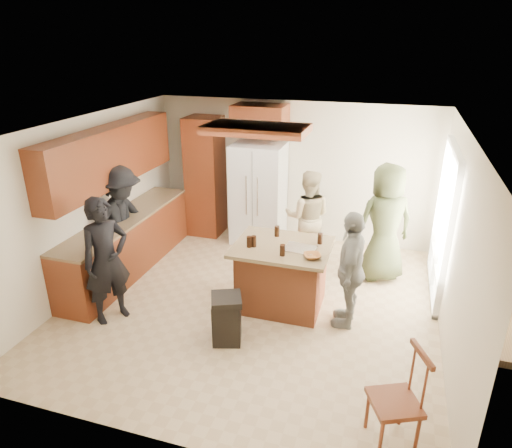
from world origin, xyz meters
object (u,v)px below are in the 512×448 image
(person_behind_left, at_px, (308,217))
(trash_bin, at_px, (227,319))
(person_behind_right, at_px, (385,223))
(kitchen_island, at_px, (282,275))
(spindle_chair, at_px, (397,402))
(refrigerator, at_px, (258,194))
(person_side_right, at_px, (351,270))
(person_counter, at_px, (123,223))
(person_front_left, at_px, (106,261))

(person_behind_left, height_order, trash_bin, person_behind_left)
(person_behind_right, bearing_deg, kitchen_island, 15.91)
(person_behind_right, xyz_separation_m, spindle_chair, (0.29, -3.18, -0.46))
(person_behind_left, height_order, refrigerator, refrigerator)
(person_behind_right, bearing_deg, person_behind_left, -39.46)
(person_behind_left, relative_size, person_side_right, 1.00)
(person_side_right, bearing_deg, kitchen_island, -98.51)
(person_side_right, xyz_separation_m, refrigerator, (-1.88, 2.17, 0.11))
(person_counter, bearing_deg, person_behind_right, -60.98)
(refrigerator, height_order, trash_bin, refrigerator)
(person_behind_left, relative_size, kitchen_island, 1.22)
(spindle_chair, bearing_deg, person_behind_left, 113.83)
(person_front_left, bearing_deg, person_counter, 54.48)
(trash_bin, bearing_deg, person_counter, 151.55)
(person_counter, xyz_separation_m, spindle_chair, (4.12, -2.11, -0.43))
(person_front_left, distance_m, person_behind_right, 4.01)
(person_front_left, distance_m, person_behind_left, 3.24)
(person_side_right, height_order, trash_bin, person_side_right)
(person_behind_right, distance_m, trash_bin, 2.87)
(person_counter, bearing_deg, refrigerator, -27.44)
(person_counter, bearing_deg, person_behind_left, -49.91)
(refrigerator, bearing_deg, person_counter, -130.80)
(person_front_left, distance_m, trash_bin, 1.73)
(refrigerator, bearing_deg, trash_bin, -80.40)
(person_behind_right, xyz_separation_m, person_side_right, (-0.35, -1.38, -0.13))
(person_behind_left, bearing_deg, refrigerator, -35.46)
(person_front_left, height_order, person_counter, person_counter)
(person_behind_left, bearing_deg, trash_bin, 71.52)
(person_behind_right, height_order, person_side_right, person_behind_right)
(kitchen_island, xyz_separation_m, spindle_chair, (1.57, -1.94, -0.02))
(refrigerator, relative_size, spindle_chair, 1.81)
(kitchen_island, bearing_deg, person_behind_left, 87.81)
(person_front_left, height_order, trash_bin, person_front_left)
(person_behind_left, distance_m, spindle_chair, 3.75)
(person_behind_left, distance_m, person_side_right, 1.84)
(person_side_right, relative_size, kitchen_island, 1.23)
(person_behind_right, height_order, kitchen_island, person_behind_right)
(person_behind_left, distance_m, kitchen_island, 1.51)
(person_behind_left, xyz_separation_m, person_counter, (-2.61, -1.31, 0.10))
(person_front_left, height_order, person_behind_left, person_front_left)
(person_side_right, distance_m, refrigerator, 2.87)
(person_counter, relative_size, trash_bin, 2.80)
(person_behind_left, bearing_deg, person_behind_right, 161.76)
(refrigerator, relative_size, trash_bin, 2.86)
(refrigerator, bearing_deg, person_behind_left, -28.42)
(spindle_chair, bearing_deg, refrigerator, 122.40)
(person_behind_left, bearing_deg, person_side_right, 111.18)
(person_front_left, height_order, kitchen_island, person_front_left)
(person_front_left, xyz_separation_m, kitchen_island, (2.09, 0.95, -0.38))
(trash_bin, bearing_deg, spindle_chair, -25.61)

